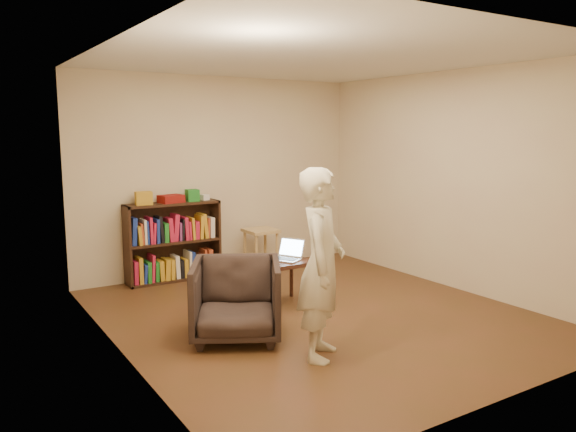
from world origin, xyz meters
TOP-DOWN VIEW (x-y plane):
  - floor at (0.00, 0.00)m, footprint 4.50×4.50m
  - ceiling at (0.00, 0.00)m, footprint 4.50×4.50m
  - wall_back at (0.00, 2.25)m, footprint 4.00×0.00m
  - wall_left at (-2.00, 0.00)m, footprint 0.00×4.50m
  - wall_right at (2.00, 0.00)m, footprint 0.00×4.50m
  - bookshelf at (-0.75, 2.09)m, footprint 1.20×0.30m
  - box_yellow at (-1.12, 2.06)m, footprint 0.21×0.17m
  - red_cloth at (-0.76, 2.08)m, footprint 0.32×0.26m
  - box_green at (-0.48, 2.07)m, footprint 0.16×0.16m
  - box_white at (-0.30, 2.09)m, footprint 0.11×0.11m
  - stool at (0.41, 1.87)m, footprint 0.40×0.40m
  - armchair at (-1.01, -0.17)m, footprint 1.08×1.09m
  - side_table at (-0.08, 0.46)m, footprint 0.49×0.49m
  - laptop at (-0.04, 0.48)m, footprint 0.41×0.41m
  - person at (-0.59, -0.92)m, footprint 0.68×0.69m

SIDE VIEW (x-z plane):
  - floor at x=0.00m, z-range 0.00..0.00m
  - armchair at x=-1.01m, z-range 0.00..0.74m
  - side_table at x=-0.08m, z-range 0.16..0.66m
  - bookshelf at x=-0.75m, z-range -0.06..0.94m
  - stool at x=0.41m, z-range 0.18..0.76m
  - laptop at x=-0.04m, z-range 0.44..0.66m
  - person at x=-0.59m, z-range 0.00..1.60m
  - box_white at x=-0.30m, z-range 1.00..1.07m
  - red_cloth at x=-0.76m, z-range 1.00..1.10m
  - box_green at x=-0.48m, z-range 1.00..1.15m
  - box_yellow at x=-1.12m, z-range 1.00..1.16m
  - wall_back at x=0.00m, z-range -0.70..3.30m
  - wall_left at x=-2.00m, z-range -0.95..3.55m
  - wall_right at x=2.00m, z-range -0.95..3.55m
  - ceiling at x=0.00m, z-range 2.60..2.60m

